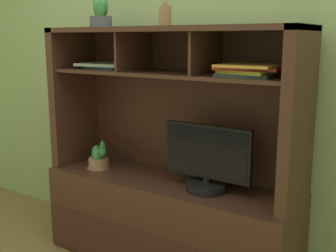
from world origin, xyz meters
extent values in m
cube|color=#90A569|center=(0.00, 0.27, 1.40)|extent=(6.00, 0.02, 2.80)
cube|color=#43251B|center=(0.00, 0.00, 0.28)|extent=(1.62, 0.49, 0.55)
cube|color=#43251B|center=(-0.78, 0.00, 1.02)|extent=(0.06, 0.42, 0.93)
cube|color=#43251B|center=(0.78, 0.00, 1.02)|extent=(0.06, 0.42, 0.93)
cube|color=#3E1F18|center=(0.00, 0.20, 1.00)|extent=(1.56, 0.02, 0.90)
cube|color=#43251B|center=(0.00, 0.00, 1.47)|extent=(1.62, 0.42, 0.03)
cube|color=#43251B|center=(0.00, 0.00, 1.21)|extent=(1.50, 0.38, 0.02)
cube|color=#43251B|center=(-0.25, 0.00, 1.34)|extent=(0.02, 0.36, 0.23)
cube|color=#43251B|center=(0.25, 0.00, 1.34)|extent=(0.02, 0.36, 0.23)
cylinder|color=black|center=(0.28, -0.03, 0.58)|extent=(0.24, 0.24, 0.05)
cylinder|color=black|center=(0.28, -0.03, 0.62)|extent=(0.04, 0.04, 0.03)
cube|color=black|center=(0.28, -0.03, 0.79)|extent=(0.54, 0.03, 0.31)
cube|color=black|center=(0.28, -0.04, 0.79)|extent=(0.51, 0.00, 0.28)
cylinder|color=#AD7356|center=(-0.53, -0.05, 0.59)|extent=(0.14, 0.14, 0.07)
cylinder|color=#AD7356|center=(-0.53, -0.05, 0.56)|extent=(0.16, 0.16, 0.01)
ellipsoid|color=#3B8344|center=(-0.50, -0.05, 0.67)|extent=(0.07, 0.07, 0.07)
ellipsoid|color=#3B8344|center=(-0.52, -0.02, 0.67)|extent=(0.04, 0.05, 0.13)
ellipsoid|color=#3B8344|center=(-0.55, -0.04, 0.65)|extent=(0.08, 0.07, 0.12)
ellipsoid|color=#3B8344|center=(-0.55, -0.06, 0.65)|extent=(0.06, 0.05, 0.12)
ellipsoid|color=#3B8344|center=(-0.52, -0.08, 0.65)|extent=(0.05, 0.06, 0.10)
cube|color=#2D3E3D|center=(0.51, -0.03, 1.23)|extent=(0.29, 0.21, 0.02)
cube|color=gold|center=(0.51, -0.04, 1.25)|extent=(0.28, 0.22, 0.02)
cube|color=#9F3723|center=(0.51, -0.03, 1.26)|extent=(0.35, 0.22, 0.02)
cube|color=gold|center=(0.52, -0.03, 1.28)|extent=(0.31, 0.27, 0.01)
cube|color=#34587C|center=(-0.50, 0.06, 1.23)|extent=(0.27, 0.26, 0.02)
cube|color=beige|center=(-0.50, 0.05, 1.25)|extent=(0.39, 0.31, 0.02)
cylinder|color=#8F6A47|center=(0.00, -0.03, 1.54)|extent=(0.07, 0.07, 0.11)
cylinder|color=#8F6A47|center=(0.00, -0.03, 1.60)|extent=(0.03, 0.03, 0.02)
cylinder|color=#4F4C59|center=(-0.53, 0.01, 1.52)|extent=(0.14, 0.14, 0.07)
cylinder|color=#4F4C59|center=(-0.53, 0.01, 1.49)|extent=(0.16, 0.16, 0.01)
ellipsoid|color=#317237|center=(-0.50, 0.01, 1.61)|extent=(0.05, 0.06, 0.09)
ellipsoid|color=#317237|center=(-0.52, 0.03, 1.61)|extent=(0.07, 0.05, 0.14)
ellipsoid|color=#317237|center=(-0.54, 0.05, 1.62)|extent=(0.06, 0.04, 0.11)
ellipsoid|color=#317237|center=(-0.55, 0.01, 1.63)|extent=(0.05, 0.07, 0.11)
ellipsoid|color=#317237|center=(-0.53, 0.00, 1.60)|extent=(0.05, 0.07, 0.11)
ellipsoid|color=#317237|center=(-0.50, -0.03, 1.59)|extent=(0.07, 0.04, 0.13)
camera|label=1|loc=(1.37, -2.07, 1.42)|focal=45.00mm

